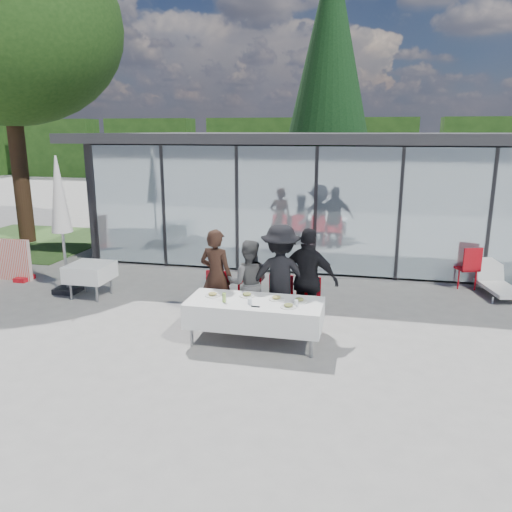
{
  "coord_description": "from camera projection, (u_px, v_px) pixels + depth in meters",
  "views": [
    {
      "loc": [
        2.24,
        -7.84,
        3.49
      ],
      "look_at": [
        0.2,
        1.2,
        1.17
      ],
      "focal_mm": 35.0,
      "sensor_mm": 36.0,
      "label": 1
    }
  ],
  "objects": [
    {
      "name": "diner_a",
      "position": [
        216.0,
        276.0,
        9.19
      ],
      "size": [
        0.78,
        0.78,
        1.78
      ],
      "primitive_type": "imported",
      "rotation": [
        0.0,
        0.0,
        2.92
      ],
      "color": "#301D15",
      "rests_on": "ground"
    },
    {
      "name": "drinking_glasses",
      "position": [
        273.0,
        302.0,
        8.08
      ],
      "size": [
        0.81,
        0.16,
        0.1
      ],
      "color": "silver",
      "rests_on": "dining_table"
    },
    {
      "name": "diner_chair_d",
      "position": [
        307.0,
        302.0,
        8.88
      ],
      "size": [
        0.44,
        0.44,
        0.97
      ],
      "color": "#B50C15",
      "rests_on": "ground"
    },
    {
      "name": "plate_c",
      "position": [
        276.0,
        298.0,
        8.35
      ],
      "size": [
        0.26,
        0.26,
        0.07
      ],
      "color": "silver",
      "rests_on": "dining_table"
    },
    {
      "name": "folded_eyeglasses",
      "position": [
        255.0,
        307.0,
        8.0
      ],
      "size": [
        0.14,
        0.03,
        0.01
      ],
      "primitive_type": "cube",
      "color": "black",
      "rests_on": "dining_table"
    },
    {
      "name": "treeline",
      "position": [
        309.0,
        150.0,
        35.13
      ],
      "size": [
        62.5,
        2.0,
        4.4
      ],
      "color": "#173310",
      "rests_on": "ground"
    },
    {
      "name": "spare_chair_b",
      "position": [
        469.0,
        266.0,
        11.27
      ],
      "size": [
        0.57,
        0.57,
        0.97
      ],
      "color": "#B50C15",
      "rests_on": "ground"
    },
    {
      "name": "dining_table",
      "position": [
        255.0,
        313.0,
        8.34
      ],
      "size": [
        2.26,
        0.96,
        0.75
      ],
      "color": "silver",
      "rests_on": "ground"
    },
    {
      "name": "diner_chair_a",
      "position": [
        216.0,
        295.0,
        9.25
      ],
      "size": [
        0.44,
        0.44,
        0.97
      ],
      "color": "#B50C15",
      "rests_on": "ground"
    },
    {
      "name": "diner_chair_c",
      "position": [
        280.0,
        300.0,
        8.99
      ],
      "size": [
        0.44,
        0.44,
        0.97
      ],
      "color": "#B50C15",
      "rests_on": "ground"
    },
    {
      "name": "juice_bottle",
      "position": [
        224.0,
        298.0,
        8.22
      ],
      "size": [
        0.06,
        0.06,
        0.16
      ],
      "primitive_type": "cylinder",
      "color": "#93BF4F",
      "rests_on": "dining_table"
    },
    {
      "name": "ground",
      "position": [
        230.0,
        336.0,
        8.75
      ],
      "size": [
        90.0,
        90.0,
        0.0
      ],
      "primitive_type": "plane",
      "color": "gray",
      "rests_on": "ground"
    },
    {
      "name": "deciduous_tree",
      "position": [
        4.0,
        27.0,
        14.66
      ],
      "size": [
        7.04,
        6.4,
        9.38
      ],
      "color": "#382316",
      "rests_on": "ground"
    },
    {
      "name": "plate_a",
      "position": [
        213.0,
        295.0,
        8.53
      ],
      "size": [
        0.26,
        0.26,
        0.07
      ],
      "color": "silver",
      "rests_on": "dining_table"
    },
    {
      "name": "diner_c",
      "position": [
        281.0,
        277.0,
        8.92
      ],
      "size": [
        1.35,
        1.35,
        1.91
      ],
      "primitive_type": "imported",
      "rotation": [
        0.0,
        0.0,
        3.24
      ],
      "color": "black",
      "rests_on": "ground"
    },
    {
      "name": "plate_b",
      "position": [
        247.0,
        295.0,
        8.52
      ],
      "size": [
        0.26,
        0.26,
        0.07
      ],
      "color": "silver",
      "rests_on": "dining_table"
    },
    {
      "name": "diner_d",
      "position": [
        308.0,
        280.0,
        8.82
      ],
      "size": [
        1.3,
        1.3,
        1.86
      ],
      "primitive_type": "imported",
      "rotation": [
        0.0,
        0.0,
        2.93
      ],
      "color": "black",
      "rests_on": "ground"
    },
    {
      "name": "lounger",
      "position": [
        497.0,
        283.0,
        10.96
      ],
      "size": [
        0.88,
        1.43,
        0.72
      ],
      "color": "silver",
      "rests_on": "ground"
    },
    {
      "name": "diner_chair_b",
      "position": [
        248.0,
        297.0,
        9.12
      ],
      "size": [
        0.44,
        0.44,
        0.97
      ],
      "color": "#B50C15",
      "rests_on": "ground"
    },
    {
      "name": "grass_patch",
      "position": [
        28.0,
        241.0,
        16.24
      ],
      "size": [
        5.0,
        5.0,
        0.02
      ],
      "primitive_type": "cube",
      "color": "#385926",
      "rests_on": "ground"
    },
    {
      "name": "diner_b",
      "position": [
        248.0,
        283.0,
        9.08
      ],
      "size": [
        0.9,
        0.9,
        1.61
      ],
      "primitive_type": "imported",
      "rotation": [
        0.0,
        0.0,
        3.31
      ],
      "color": "#545454",
      "rests_on": "ground"
    },
    {
      "name": "spare_table_left",
      "position": [
        90.0,
        272.0,
        10.69
      ],
      "size": [
        0.86,
        0.86,
        0.74
      ],
      "color": "silver",
      "rests_on": "ground"
    },
    {
      "name": "pavilion",
      "position": [
        362.0,
        176.0,
        15.52
      ],
      "size": [
        14.8,
        8.8,
        3.44
      ],
      "color": "gray",
      "rests_on": "ground"
    },
    {
      "name": "market_umbrella",
      "position": [
        60.0,
        204.0,
        10.65
      ],
      "size": [
        0.5,
        0.5,
        3.0
      ],
      "color": "black",
      "rests_on": "ground"
    },
    {
      "name": "plate_d",
      "position": [
        299.0,
        300.0,
        8.25
      ],
      "size": [
        0.26,
        0.26,
        0.07
      ],
      "color": "silver",
      "rests_on": "dining_table"
    },
    {
      "name": "plate_extra",
      "position": [
        288.0,
        306.0,
        7.98
      ],
      "size": [
        0.26,
        0.26,
        0.07
      ],
      "color": "silver",
      "rests_on": "dining_table"
    },
    {
      "name": "conifer_tree",
      "position": [
        330.0,
        65.0,
        19.48
      ],
      "size": [
        4.0,
        4.0,
        10.5
      ],
      "color": "#382316",
      "rests_on": "ground"
    }
  ]
}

